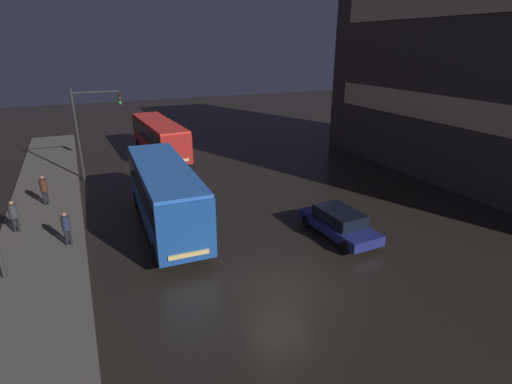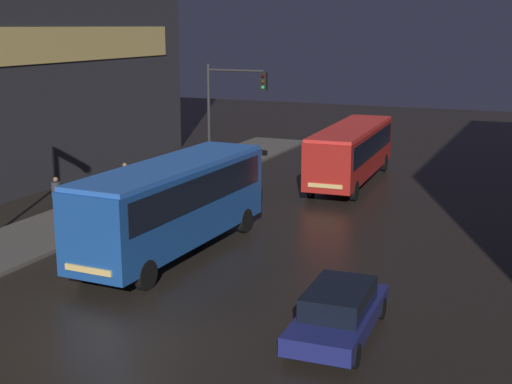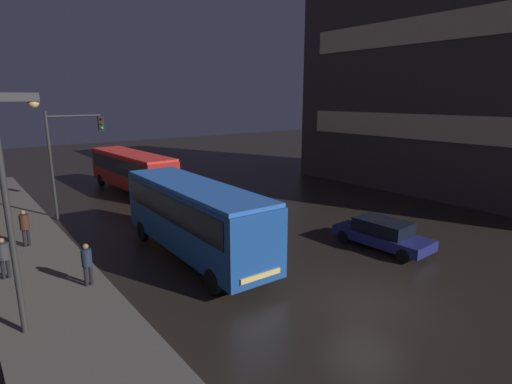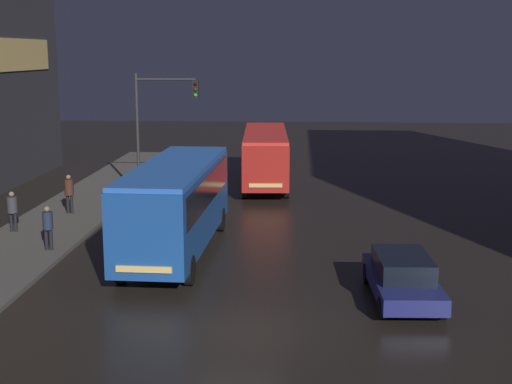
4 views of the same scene
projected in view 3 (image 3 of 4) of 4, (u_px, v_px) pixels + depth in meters
The scene contains 11 objects.
ground_plane at pixel (367, 300), 14.54m from camera, with size 120.00×120.00×0.00m, color black.
sidewalk_left at pixel (39, 271), 16.83m from camera, with size 4.00×48.00×0.15m.
building_right_block at pixel (477, 78), 29.74m from camera, with size 10.07×26.68×17.24m.
bus_near at pixel (194, 213), 18.07m from camera, with size 2.87×10.18×3.45m.
bus_far at pixel (132, 168), 30.86m from camera, with size 2.93×10.75×3.08m.
car_taxi at pixel (382, 234), 19.47m from camera, with size 2.06×4.76×1.42m.
pedestrian_near at pixel (25, 224), 19.19m from camera, with size 0.53×0.53×1.82m.
pedestrian_mid at pixel (3, 254), 15.76m from camera, with size 0.51×0.51×1.70m.
pedestrian_far at pixel (87, 261), 15.17m from camera, with size 0.46×0.46×1.69m.
traffic_light_main at pixel (69, 147), 23.87m from camera, with size 3.28×0.35×6.45m.
street_lamp_sidewalk at pixel (13, 178), 11.37m from camera, with size 1.25×0.36×7.22m.
Camera 3 is at (-11.32, -7.96, 7.20)m, focal length 28.00 mm.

